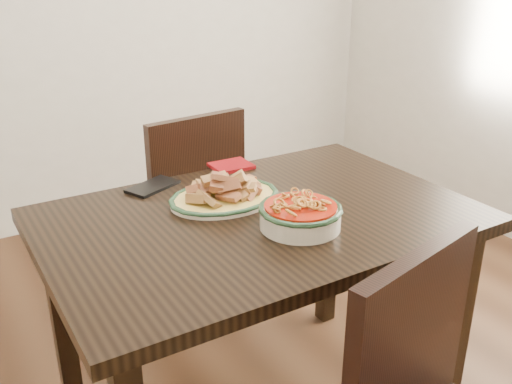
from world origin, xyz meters
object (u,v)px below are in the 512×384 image
fish_plate (224,188)px  smartphone (153,186)px  dining_table (259,242)px  chair_far (186,203)px  noodle_bowl (300,213)px

fish_plate → smartphone: (-0.15, 0.22, -0.04)m
fish_plate → smartphone: bearing=124.4°
dining_table → chair_far: chair_far is taller
dining_table → noodle_bowl: bearing=-70.8°
fish_plate → noodle_bowl: 0.28m
chair_far → dining_table: bearing=77.4°
dining_table → noodle_bowl: (0.05, -0.14, 0.14)m
dining_table → fish_plate: bearing=108.7°
smartphone → fish_plate: bearing=-79.6°
smartphone → chair_far: bearing=29.1°
chair_far → noodle_bowl: size_ratio=3.81×
chair_far → fish_plate: (-0.12, -0.58, 0.30)m
fish_plate → smartphone: size_ratio=2.02×
noodle_bowl → smartphone: size_ratio=1.38×
dining_table → chair_far: (0.08, 0.71, -0.16)m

